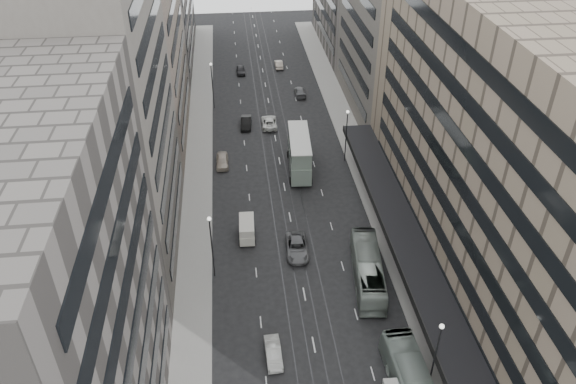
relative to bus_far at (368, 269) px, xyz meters
name	(u,v)px	position (x,y,z in m)	size (l,w,h in m)	color
ground	(315,353)	(-7.23, -9.36, -1.67)	(220.00, 220.00, 0.00)	black
sidewalk_right	(356,151)	(4.77, 28.14, -1.60)	(4.00, 125.00, 0.15)	gray
sidewalk_left	(199,160)	(-19.23, 28.14, -1.60)	(4.00, 125.00, 0.15)	gray
department_store	(525,166)	(14.22, -1.36, 13.27)	(19.20, 60.00, 30.00)	#806E5D
building_right_mid	(399,41)	(14.27, 42.64, 10.33)	(15.00, 28.00, 24.00)	#524E47
building_left_a	(22,329)	(-28.73, -17.36, 13.33)	(15.00, 28.00, 30.00)	#5F5A55
building_left_b	(89,118)	(-28.73, 9.64, 15.33)	(15.00, 26.00, 34.00)	#524E47
building_left_c	(128,62)	(-28.73, 36.64, 10.83)	(15.00, 28.00, 25.00)	#695F51
lamp_right_near	(437,349)	(2.47, -14.36, 3.53)	(0.44, 0.44, 8.32)	#262628
lamp_right_far	(347,130)	(2.47, 25.64, 3.53)	(0.44, 0.44, 8.32)	#262628
lamp_left_near	(211,240)	(-16.93, 2.64, 3.53)	(0.44, 0.44, 8.32)	#262628
lamp_left_far	(212,80)	(-16.93, 45.64, 3.53)	(0.44, 0.44, 8.32)	#262628
bus_far	(368,269)	(0.00, 0.00, 0.00)	(2.81, 12.01, 3.34)	gray
double_decker	(299,153)	(-4.64, 23.69, 1.31)	(3.64, 10.27, 5.53)	slate
panel_van	(247,229)	(-12.93, 8.97, -0.27)	(2.11, 4.10, 2.55)	beige
sedan_1	(273,353)	(-11.32, -9.47, -0.98)	(1.46, 4.19, 1.38)	#BABAB6
sedan_2	(297,247)	(-7.18, 5.63, -0.89)	(2.58, 5.60, 1.55)	#5D5D5F
sedan_4	(222,161)	(-15.73, 26.32, -0.90)	(1.82, 4.51, 1.54)	#AEA090
sedan_5	(246,122)	(-11.67, 38.06, -0.91)	(1.62, 4.65, 1.53)	black
sedan_6	(269,122)	(-7.86, 37.85, -0.94)	(2.45, 5.30, 1.47)	silver
sedan_7	(300,92)	(-1.28, 49.21, -0.98)	(1.94, 4.77, 1.38)	#59595C
sedan_8	(241,70)	(-11.65, 60.63, -0.97)	(1.67, 4.14, 1.41)	#262628
sedan_9	(279,64)	(-3.85, 62.87, -0.98)	(1.47, 4.22, 1.39)	beige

